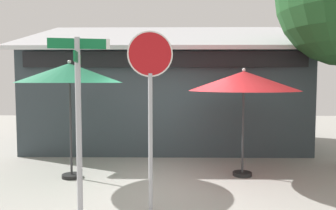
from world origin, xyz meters
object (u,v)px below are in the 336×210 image
object	(u,v)px
patio_umbrella_crimson_center	(244,82)
street_sign_post	(79,107)
stop_sign	(150,88)
patio_umbrella_forest_green_left	(70,74)

from	to	relation	value
patio_umbrella_crimson_center	street_sign_post	bearing A→B (deg)	-142.65
street_sign_post	stop_sign	bearing A→B (deg)	9.23
stop_sign	patio_umbrella_crimson_center	bearing A→B (deg)	47.83
street_sign_post	patio_umbrella_crimson_center	bearing A→B (deg)	37.35
street_sign_post	patio_umbrella_forest_green_left	size ratio (longest dim) A/B	1.08
patio_umbrella_forest_green_left	patio_umbrella_crimson_center	bearing A→B (deg)	3.27
street_sign_post	patio_umbrella_crimson_center	size ratio (longest dim) A/B	1.14
stop_sign	patio_umbrella_forest_green_left	size ratio (longest dim) A/B	1.13
stop_sign	patio_umbrella_crimson_center	world-z (taller)	stop_sign
street_sign_post	patio_umbrella_crimson_center	world-z (taller)	street_sign_post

